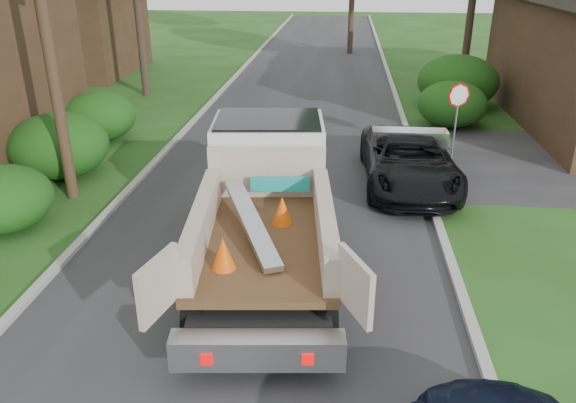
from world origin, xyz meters
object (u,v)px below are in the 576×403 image
(house_left_far, at_px, (63,15))
(black_pickup, at_px, (409,160))
(stop_sign, at_px, (458,106))
(flatbed_truck, at_px, (267,189))

(house_left_far, relative_size, black_pickup, 1.42)
(stop_sign, xyz_separation_m, black_pickup, (-1.60, -2.23, -1.04))
(flatbed_truck, bearing_deg, house_left_far, 119.46)
(stop_sign, distance_m, flatbed_truck, 8.16)
(stop_sign, bearing_deg, black_pickup, -125.71)
(house_left_far, height_order, flatbed_truck, house_left_far)
(stop_sign, distance_m, black_pickup, 2.93)
(stop_sign, relative_size, flatbed_truck, 0.34)
(flatbed_truck, distance_m, black_pickup, 5.46)
(flatbed_truck, bearing_deg, stop_sign, 46.02)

